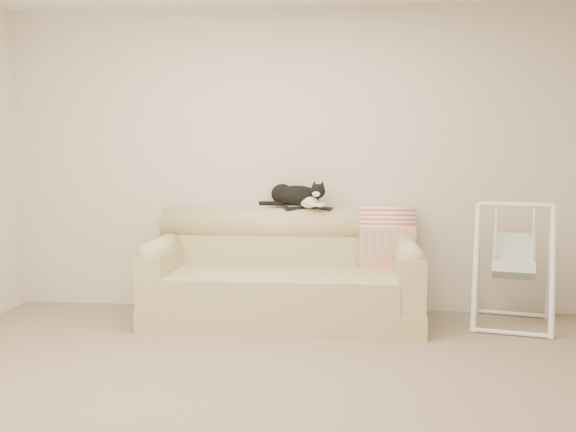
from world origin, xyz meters
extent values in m
plane|color=#7D6B54|center=(0.00, 0.00, 0.00)|extent=(5.00, 5.00, 0.00)
cube|color=beige|center=(0.00, 2.00, 1.30)|extent=(5.00, 0.04, 2.60)
cube|color=beige|center=(0.00, -2.00, 1.30)|extent=(5.00, 0.04, 2.60)
cube|color=tan|center=(-0.07, 1.53, 0.09)|extent=(2.20, 0.90, 0.18)
cube|color=tan|center=(-0.07, 1.42, 0.30)|extent=(1.80, 0.68, 0.24)
cube|color=tan|center=(-0.07, 1.87, 0.43)|extent=(2.20, 0.22, 0.50)
cylinder|color=tan|center=(-0.07, 1.87, 0.76)|extent=(2.16, 0.28, 0.28)
cube|color=tan|center=(-1.06, 1.53, 0.39)|extent=(0.20, 0.88, 0.42)
cylinder|color=tan|center=(-1.06, 1.53, 0.60)|extent=(0.18, 0.84, 0.18)
cube|color=tan|center=(0.92, 1.53, 0.39)|extent=(0.20, 0.88, 0.42)
cylinder|color=tan|center=(0.92, 1.53, 0.60)|extent=(0.18, 0.84, 0.18)
cube|color=black|center=(-0.01, 1.84, 0.91)|extent=(0.18, 0.13, 0.02)
cube|color=gray|center=(-0.01, 1.84, 0.92)|extent=(0.11, 0.08, 0.01)
cube|color=black|center=(0.23, 1.85, 0.91)|extent=(0.17, 0.12, 0.02)
ellipsoid|color=black|center=(0.01, 1.88, 1.01)|extent=(0.45, 0.31, 0.18)
ellipsoid|color=black|center=(-0.12, 1.94, 1.02)|extent=(0.24, 0.23, 0.18)
ellipsoid|color=white|center=(0.11, 1.82, 0.97)|extent=(0.19, 0.15, 0.12)
ellipsoid|color=black|center=(0.19, 1.78, 1.05)|extent=(0.16, 0.17, 0.12)
ellipsoid|color=white|center=(0.18, 1.73, 1.03)|extent=(0.08, 0.07, 0.05)
sphere|color=#BF7272|center=(0.17, 1.71, 1.03)|extent=(0.01, 0.01, 0.01)
cone|color=black|center=(0.16, 1.80, 1.11)|extent=(0.05, 0.06, 0.06)
cone|color=black|center=(0.23, 1.78, 1.11)|extent=(0.07, 0.08, 0.06)
sphere|color=#A86A25|center=(0.16, 1.74, 1.06)|extent=(0.02, 0.02, 0.02)
sphere|color=#A86A25|center=(0.20, 1.73, 1.06)|extent=(0.02, 0.02, 0.02)
ellipsoid|color=white|center=(0.16, 1.76, 0.94)|extent=(0.10, 0.11, 0.04)
ellipsoid|color=white|center=(0.22, 1.74, 0.94)|extent=(0.10, 0.11, 0.04)
cylinder|color=black|center=(-0.20, 1.89, 0.94)|extent=(0.23, 0.05, 0.04)
cylinder|color=#C04338|center=(0.77, 1.87, 0.76)|extent=(0.46, 0.33, 0.33)
cube|color=#C04338|center=(0.77, 1.70, 0.56)|extent=(0.46, 0.09, 0.42)
cylinder|color=white|center=(1.44, 1.52, 0.48)|extent=(0.12, 0.34, 0.98)
cylinder|color=white|center=(1.52, 1.81, 0.48)|extent=(0.12, 0.34, 0.98)
cylinder|color=white|center=(1.99, 1.39, 0.48)|extent=(0.12, 0.34, 0.98)
cylinder|color=white|center=(2.06, 1.68, 0.48)|extent=(0.12, 0.34, 0.98)
cylinder|color=white|center=(1.75, 1.60, 0.97)|extent=(0.55, 0.17, 0.04)
cylinder|color=white|center=(1.68, 1.31, 0.02)|extent=(0.55, 0.17, 0.03)
cylinder|color=white|center=(1.82, 1.89, 0.02)|extent=(0.55, 0.17, 0.03)
cube|color=white|center=(1.74, 1.57, 0.45)|extent=(0.38, 0.36, 0.18)
cube|color=white|center=(1.77, 1.69, 0.60)|extent=(0.35, 0.22, 0.26)
cylinder|color=white|center=(1.62, 1.63, 0.74)|extent=(0.02, 0.02, 0.46)
cylinder|color=white|center=(1.89, 1.57, 0.74)|extent=(0.02, 0.02, 0.46)
camera|label=1|loc=(0.44, -3.54, 1.42)|focal=40.00mm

